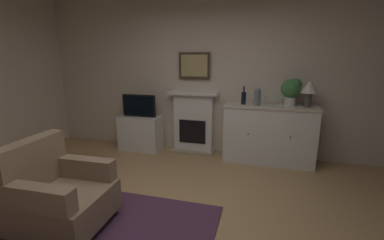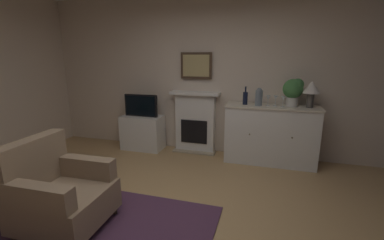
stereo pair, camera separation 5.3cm
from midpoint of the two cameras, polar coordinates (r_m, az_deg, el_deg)
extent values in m
cube|color=tan|center=(2.91, -6.06, -23.32)|extent=(6.40, 4.79, 0.10)
cube|color=beige|center=(4.61, 4.38, 9.67)|extent=(6.40, 0.06, 2.75)
cube|color=#4C2D47|center=(2.98, -24.57, -22.20)|extent=(2.59, 1.74, 0.02)
cube|color=white|center=(4.71, 0.04, -0.68)|extent=(0.70, 0.18, 1.05)
cube|color=tan|center=(4.77, -0.28, -6.91)|extent=(0.77, 0.20, 0.03)
cube|color=black|center=(4.65, -0.27, -2.57)|extent=(0.48, 0.02, 0.42)
cube|color=white|center=(4.57, -0.06, 5.92)|extent=(0.87, 0.27, 0.05)
cube|color=#473323|center=(4.60, 0.18, 11.83)|extent=(0.55, 0.03, 0.45)
cube|color=tan|center=(4.58, 0.13, 11.82)|extent=(0.47, 0.01, 0.37)
cube|color=white|center=(4.39, 16.08, -3.21)|extent=(1.41, 0.45, 0.92)
cube|color=beige|center=(4.28, 16.50, 2.87)|extent=(1.44, 0.48, 0.03)
sphere|color=brown|center=(4.15, 11.86, -3.03)|extent=(0.02, 0.02, 0.02)
sphere|color=brown|center=(4.17, 20.43, -3.56)|extent=(0.02, 0.02, 0.02)
cylinder|color=#4C4742|center=(4.30, 23.78, 4.02)|extent=(0.10, 0.10, 0.22)
cone|color=silver|center=(4.28, 24.04, 6.65)|extent=(0.26, 0.26, 0.18)
cylinder|color=black|center=(4.26, 10.90, 4.72)|extent=(0.08, 0.08, 0.20)
cylinder|color=black|center=(4.24, 10.99, 6.65)|extent=(0.03, 0.03, 0.09)
cylinder|color=silver|center=(4.24, 15.57, 3.06)|extent=(0.06, 0.06, 0.00)
cylinder|color=silver|center=(4.23, 15.61, 3.70)|extent=(0.01, 0.01, 0.09)
cone|color=silver|center=(4.22, 15.68, 4.77)|extent=(0.07, 0.07, 0.07)
cylinder|color=silver|center=(4.26, 17.05, 3.03)|extent=(0.06, 0.06, 0.00)
cylinder|color=silver|center=(4.25, 17.09, 3.65)|extent=(0.01, 0.01, 0.09)
cone|color=silver|center=(4.24, 17.17, 4.72)|extent=(0.07, 0.07, 0.07)
cylinder|color=silver|center=(4.23, 18.54, 2.84)|extent=(0.06, 0.06, 0.00)
cylinder|color=silver|center=(4.22, 18.59, 3.47)|extent=(0.01, 0.01, 0.09)
cone|color=silver|center=(4.21, 18.68, 4.54)|extent=(0.07, 0.07, 0.07)
cylinder|color=slate|center=(4.21, 13.74, 4.73)|extent=(0.11, 0.11, 0.24)
sphere|color=slate|center=(4.19, 13.84, 6.35)|extent=(0.08, 0.08, 0.08)
cube|color=white|center=(4.95, -11.45, -2.74)|extent=(0.75, 0.42, 0.63)
cube|color=black|center=(4.81, -11.85, 3.10)|extent=(0.62, 0.06, 0.40)
cube|color=black|center=(4.79, -12.02, 3.03)|extent=(0.57, 0.01, 0.35)
cylinder|color=beige|center=(4.33, 20.31, 3.84)|extent=(0.18, 0.18, 0.14)
sphere|color=#3D753D|center=(4.30, 20.53, 6.47)|extent=(0.30, 0.30, 0.30)
sphere|color=#3D753D|center=(4.27, 21.45, 7.29)|extent=(0.18, 0.18, 0.18)
cube|color=#8C7259|center=(3.00, -26.42, -16.50)|extent=(0.82, 0.78, 0.32)
cube|color=#8C7259|center=(3.04, -32.07, -8.21)|extent=(0.18, 0.76, 0.50)
cube|color=#8C7259|center=(2.67, -31.54, -14.37)|extent=(0.72, 0.16, 0.22)
cube|color=#8C7259|center=(3.10, -23.16, -9.57)|extent=(0.72, 0.16, 0.22)
cylinder|color=#473323|center=(3.14, -17.04, -18.57)|extent=(0.05, 0.05, 0.10)
cylinder|color=#473323|center=(3.14, -35.07, -20.73)|extent=(0.05, 0.05, 0.10)
cylinder|color=#473323|center=(3.51, -27.03, -15.92)|extent=(0.05, 0.05, 0.10)
camera|label=1|loc=(0.03, -90.52, -0.13)|focal=24.32mm
camera|label=2|loc=(0.03, 89.48, 0.13)|focal=24.32mm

